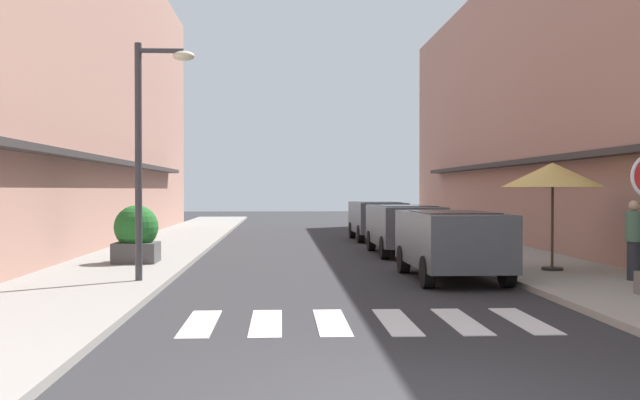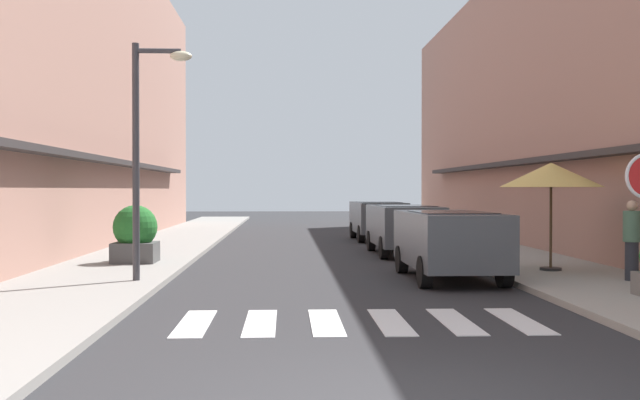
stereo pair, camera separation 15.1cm
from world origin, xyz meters
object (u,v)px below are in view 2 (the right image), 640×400
at_px(cafe_umbrella, 551,175).
at_px(planter_midblock, 135,235).
at_px(parked_car_mid, 404,224).
at_px(parked_car_near, 449,237).
at_px(parked_car_far, 378,216).
at_px(pedestrian_walking_near, 632,239).
at_px(street_lamp, 146,133).

bearing_deg(cafe_umbrella, planter_midblock, 166.86).
xyz_separation_m(parked_car_mid, planter_midblock, (-7.25, -3.10, -0.11)).
xyz_separation_m(parked_car_near, parked_car_far, (0.00, 12.34, -0.00)).
relative_size(parked_car_mid, pedestrian_walking_near, 2.64).
bearing_deg(parked_car_near, parked_car_far, 90.00).
bearing_deg(planter_midblock, parked_car_far, 52.17).
relative_size(parked_car_mid, parked_car_far, 1.06).
height_order(parked_car_near, parked_car_mid, same).
distance_m(parked_car_far, street_lamp, 14.64).
distance_m(parked_car_near, cafe_umbrella, 2.90).
distance_m(parked_car_near, parked_car_mid, 6.10).
height_order(street_lamp, pedestrian_walking_near, street_lamp).
xyz_separation_m(cafe_umbrella, planter_midblock, (-9.72, 2.27, -1.44)).
bearing_deg(street_lamp, parked_car_near, 6.45).
relative_size(street_lamp, cafe_umbrella, 1.96).
relative_size(planter_midblock, pedestrian_walking_near, 0.89).
bearing_deg(parked_car_near, cafe_umbrella, 16.49).
bearing_deg(pedestrian_walking_near, planter_midblock, -48.62).
bearing_deg(street_lamp, parked_car_mid, 47.30).
xyz_separation_m(parked_car_near, parked_car_mid, (0.00, 6.10, 0.00)).
relative_size(street_lamp, planter_midblock, 3.32).
bearing_deg(pedestrian_walking_near, cafe_umbrella, -91.22).
xyz_separation_m(street_lamp, pedestrian_walking_near, (9.69, -0.50, -2.10)).
height_order(parked_car_far, cafe_umbrella, cafe_umbrella).
distance_m(parked_car_mid, parked_car_far, 6.24).
relative_size(parked_car_mid, planter_midblock, 2.96).
height_order(cafe_umbrella, pedestrian_walking_near, cafe_umbrella).
bearing_deg(planter_midblock, parked_car_mid, 23.13).
height_order(parked_car_near, street_lamp, street_lamp).
relative_size(parked_car_far, planter_midblock, 2.80).
distance_m(planter_midblock, pedestrian_walking_near, 11.46).
bearing_deg(parked_car_far, parked_car_mid, -90.00).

